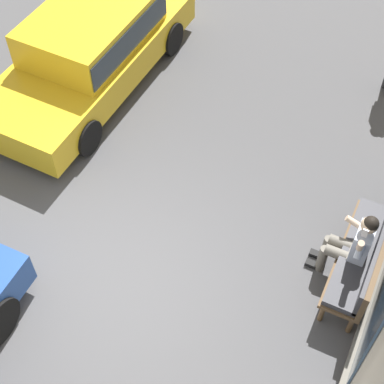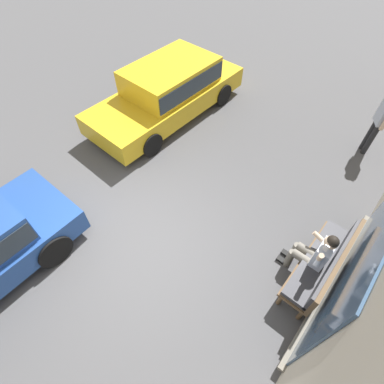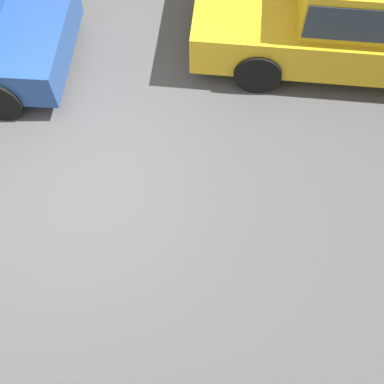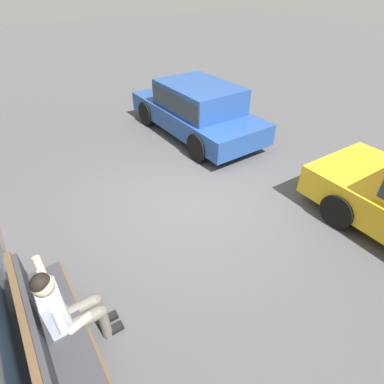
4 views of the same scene
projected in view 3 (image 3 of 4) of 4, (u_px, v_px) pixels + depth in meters
ground_plane at (82, 193)px, 5.71m from camera, size 60.00×60.00×0.00m
parked_car_near at (384, 5)px, 6.12m from camera, size 4.69×1.97×1.44m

